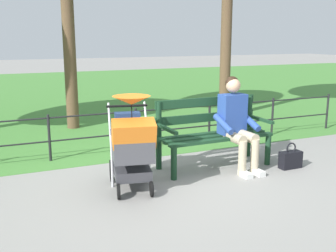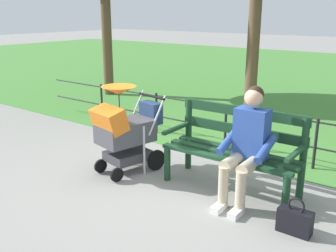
{
  "view_description": "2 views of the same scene",
  "coord_description": "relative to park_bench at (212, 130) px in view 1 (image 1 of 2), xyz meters",
  "views": [
    {
      "loc": [
        2.06,
        4.72,
        1.81
      ],
      "look_at": [
        -0.01,
        0.0,
        0.67
      ],
      "focal_mm": 43.19,
      "sensor_mm": 36.0,
      "label": 1
    },
    {
      "loc": [
        -2.69,
        3.77,
        2.04
      ],
      "look_at": [
        -0.03,
        0.24,
        0.72
      ],
      "focal_mm": 41.39,
      "sensor_mm": 36.0,
      "label": 2
    }
  ],
  "objects": [
    {
      "name": "grass_lawn",
      "position": [
        0.74,
        -8.68,
        -0.52
      ],
      "size": [
        40.0,
        16.0,
        0.01
      ],
      "primitive_type": "cube",
      "color": "#478438",
      "rests_on": "ground"
    },
    {
      "name": "park_bench",
      "position": [
        0.0,
        0.0,
        0.0
      ],
      "size": [
        1.61,
        0.63,
        0.96
      ],
      "color": "#193D23",
      "rests_on": "ground"
    },
    {
      "name": "stroller",
      "position": [
        1.34,
        0.44,
        0.07
      ],
      "size": [
        0.66,
        0.96,
        1.15
      ],
      "color": "black",
      "rests_on": "ground"
    },
    {
      "name": "handbag",
      "position": [
        -0.95,
        0.56,
        -0.4
      ],
      "size": [
        0.32,
        0.14,
        0.37
      ],
      "color": "black",
      "rests_on": "ground"
    },
    {
      "name": "park_fence",
      "position": [
        0.46,
        -1.14,
        -0.1
      ],
      "size": [
        8.09,
        0.04,
        0.7
      ],
      "color": "black",
      "rests_on": "ground"
    },
    {
      "name": "ground_plane",
      "position": [
        0.74,
        0.12,
        -0.53
      ],
      "size": [
        60.0,
        60.0,
        0.0
      ],
      "primitive_type": "plane",
      "color": "gray"
    },
    {
      "name": "person_on_bench",
      "position": [
        -0.26,
        0.22,
        0.15
      ],
      "size": [
        0.54,
        0.74,
        1.28
      ],
      "color": "tan",
      "rests_on": "ground"
    }
  ]
}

